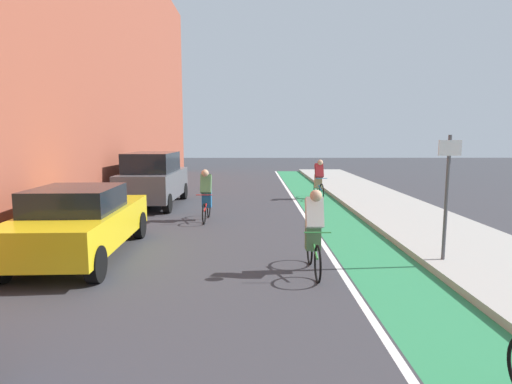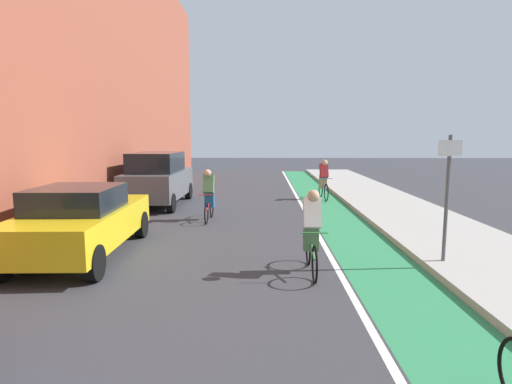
{
  "view_description": "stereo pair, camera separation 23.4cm",
  "coord_description": "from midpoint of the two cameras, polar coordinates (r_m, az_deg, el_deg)",
  "views": [
    {
      "loc": [
        0.66,
        2.21,
        2.58
      ],
      "look_at": [
        0.74,
        11.69,
        1.31
      ],
      "focal_mm": 29.38,
      "sensor_mm": 36.0,
      "label": 1
    },
    {
      "loc": [
        0.89,
        2.21,
        2.58
      ],
      "look_at": [
        0.74,
        11.69,
        1.31
      ],
      "focal_mm": 29.38,
      "sensor_mm": 36.0,
      "label": 2
    }
  ],
  "objects": [
    {
      "name": "lane_divider_stripe",
      "position": [
        13.55,
        6.23,
        -3.37
      ],
      "size": [
        0.12,
        34.82,
        0.0
      ],
      "primitive_type": "cube",
      "color": "white",
      "rests_on": "ground"
    },
    {
      "name": "parked_suv_gray",
      "position": [
        15.97,
        -14.18,
        1.79
      ],
      "size": [
        1.89,
        4.3,
        1.98
      ],
      "color": "#595B60",
      "rests_on": "ground"
    },
    {
      "name": "street_sign_post",
      "position": [
        8.91,
        23.92,
        0.75
      ],
      "size": [
        0.44,
        0.07,
        2.46
      ],
      "color": "#4C4C51",
      "rests_on": "sidewalk_right"
    },
    {
      "name": "bike_lane_paint",
      "position": [
        13.68,
        9.99,
        -3.34
      ],
      "size": [
        1.6,
        34.82,
        0.0
      ],
      "primitive_type": "cube",
      "color": "#2D8451",
      "rests_on": "ground"
    },
    {
      "name": "parked_sedan_yellow_cab",
      "position": [
        9.7,
        -23.44,
        -3.67
      ],
      "size": [
        2.0,
        4.42,
        1.53
      ],
      "color": "yellow",
      "rests_on": "ground"
    },
    {
      "name": "cyclist_far",
      "position": [
        17.33,
        8.15,
        1.85
      ],
      "size": [
        0.48,
        1.75,
        1.63
      ],
      "color": "black",
      "rests_on": "ground"
    },
    {
      "name": "sidewalk_right",
      "position": [
        14.27,
        19.19,
        -2.91
      ],
      "size": [
        3.03,
        34.82,
        0.14
      ],
      "primitive_type": "cube",
      "color": "#A8A59E",
      "rests_on": "ground"
    },
    {
      "name": "building_facade_left",
      "position": [
        15.05,
        -28.06,
        17.78
      ],
      "size": [
        3.0,
        34.82,
        10.9
      ],
      "color": "#9E4C38",
      "rests_on": "ground"
    },
    {
      "name": "cyclist_trailing",
      "position": [
        12.83,
        -7.3,
        -0.19
      ],
      "size": [
        0.48,
        1.68,
        1.59
      ],
      "color": "black",
      "rests_on": "ground"
    },
    {
      "name": "cyclist_mid",
      "position": [
        7.94,
        7.03,
        -5.31
      ],
      "size": [
        0.48,
        1.73,
        1.62
      ],
      "color": "black",
      "rests_on": "ground"
    },
    {
      "name": "ground_plane",
      "position": [
        11.52,
        -4.34,
        -5.32
      ],
      "size": [
        76.6,
        76.6,
        0.0
      ],
      "primitive_type": "plane",
      "color": "#38383D"
    }
  ]
}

